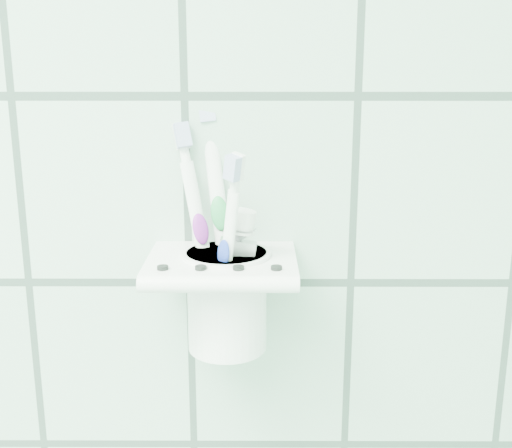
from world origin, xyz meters
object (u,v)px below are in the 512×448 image
cup (227,296)px  toothbrush_orange (216,246)px  holder_bracket (222,266)px  toothpaste_tube (222,267)px  toothbrush_blue (233,219)px  toothbrush_pink (219,233)px

cup → toothbrush_orange: size_ratio=0.51×
holder_bracket → toothpaste_tube: (0.00, -0.00, 0.00)m
holder_bracket → toothbrush_orange: (-0.00, -0.00, 0.02)m
toothbrush_blue → toothpaste_tube: (-0.01, -0.01, -0.04)m
toothbrush_orange → toothpaste_tube: 0.02m
toothbrush_orange → toothbrush_blue: bearing=68.8°
holder_bracket → toothbrush_pink: (-0.00, -0.00, 0.03)m
toothbrush_pink → toothbrush_orange: bearing=-174.6°
toothbrush_pink → toothpaste_tube: toothbrush_pink is taller
toothbrush_blue → toothbrush_orange: (-0.02, -0.01, -0.02)m
toothpaste_tube → toothbrush_blue: bearing=43.4°
cup → toothbrush_pink: (-0.01, -0.01, 0.06)m
toothbrush_pink → toothbrush_orange: size_ratio=1.11×
toothbrush_pink → toothbrush_blue: toothbrush_blue is taller
cup → toothbrush_pink: 0.06m
toothbrush_orange → toothpaste_tube: toothbrush_orange is taller
toothbrush_blue → toothbrush_orange: bearing=-154.9°
cup → toothbrush_orange: bearing=-140.4°
toothbrush_blue → toothpaste_tube: toothbrush_blue is taller
toothbrush_orange → toothpaste_tube: size_ratio=1.41×
toothbrush_pink → holder_bracket: bearing=18.0°
toothbrush_blue → toothbrush_orange: size_ratio=1.24×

